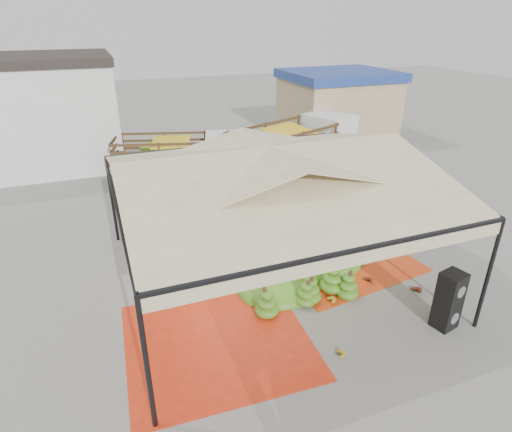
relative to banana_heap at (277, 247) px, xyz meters
name	(u,v)px	position (x,y,z in m)	size (l,w,h in m)	color
ground	(268,276)	(-0.48, -0.44, -0.65)	(90.00, 90.00, 0.00)	slate
canopy_tent	(269,172)	(-0.48, -0.44, 2.65)	(8.10, 8.10, 4.00)	black
building_tan	(337,105)	(9.52, 12.56, 1.42)	(6.30, 5.30, 4.10)	tan
tarp_left	(217,340)	(-2.70, -2.61, -0.65)	(4.30, 4.09, 0.01)	red
tarp_right	(331,254)	(1.96, -0.02, -0.65)	(4.34, 4.56, 0.01)	red
banana_heap	(277,247)	(0.00, 0.00, 0.00)	(6.11, 5.02, 1.31)	#3D841B
hand_yellow_a	(338,353)	(-0.26, -4.11, -0.56)	(0.43, 0.35, 0.20)	gold
hand_yellow_b	(328,300)	(0.55, -2.27, -0.54)	(0.48, 0.40, 0.22)	gold
hand_red_a	(367,280)	(2.09, -1.83, -0.55)	(0.44, 0.36, 0.20)	#562713
hand_red_b	(415,290)	(3.05, -2.75, -0.54)	(0.49, 0.40, 0.22)	#581D14
hand_green	(292,301)	(-0.40, -1.96, -0.55)	(0.46, 0.38, 0.21)	#417718
hanging_bunches	(323,187)	(1.22, -0.41, 1.97)	(1.74, 0.24, 0.20)	#487017
speaker_stack	(449,300)	(2.78, -4.14, 0.12)	(0.66, 0.60, 1.56)	black
banana_leaves	(194,262)	(-2.38, 1.12, -0.65)	(0.96, 1.36, 3.70)	#22711E
vendor	(273,183)	(1.74, 4.41, 0.30)	(0.70, 0.46, 1.92)	gray
truck_left	(183,151)	(-0.87, 9.18, 0.58)	(6.13, 3.52, 1.99)	#492D18
truck_right	(300,140)	(4.74, 8.03, 0.84)	(7.45, 4.89, 2.43)	#4F391A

